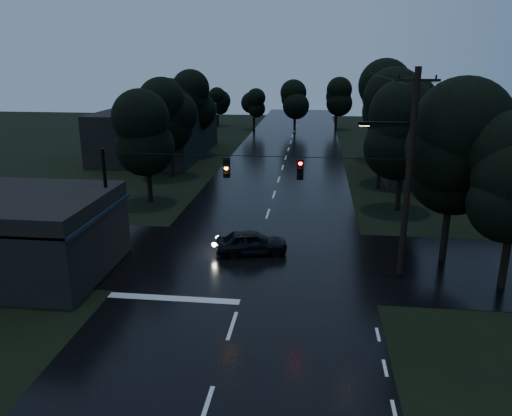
# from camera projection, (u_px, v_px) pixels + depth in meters

# --- Properties ---
(ground) EXTENTS (160.00, 160.00, 0.00)m
(ground) POSITION_uv_depth(u_px,v_px,m) (206.00, 410.00, 15.36)
(ground) COLOR black
(ground) RESTS_ON ground
(main_road) EXTENTS (12.00, 120.00, 0.02)m
(main_road) POSITION_uv_depth(u_px,v_px,m) (279.00, 180.00, 43.85)
(main_road) COLOR black
(main_road) RESTS_ON ground
(cross_street) EXTENTS (60.00, 9.00, 0.02)m
(cross_street) POSITION_uv_depth(u_px,v_px,m) (254.00, 259.00, 26.75)
(cross_street) COLOR black
(cross_street) RESTS_ON ground
(building_far_right) EXTENTS (10.00, 14.00, 4.40)m
(building_far_right) POSITION_uv_depth(u_px,v_px,m) (436.00, 150.00, 45.41)
(building_far_right) COLOR black
(building_far_right) RESTS_ON ground
(building_far_left) EXTENTS (10.00, 16.00, 5.00)m
(building_far_left) POSITION_uv_depth(u_px,v_px,m) (158.00, 132.00, 54.20)
(building_far_left) COLOR black
(building_far_left) RESTS_ON ground
(utility_pole_main) EXTENTS (3.50, 0.30, 10.00)m
(utility_pole_main) POSITION_uv_depth(u_px,v_px,m) (407.00, 171.00, 23.43)
(utility_pole_main) COLOR black
(utility_pole_main) RESTS_ON ground
(utility_pole_far) EXTENTS (2.00, 0.30, 7.50)m
(utility_pole_far) POSITION_uv_depth(u_px,v_px,m) (381.00, 142.00, 39.87)
(utility_pole_far) COLOR black
(utility_pole_far) RESTS_ON ground
(anchor_pole_left) EXTENTS (0.18, 0.18, 6.00)m
(anchor_pole_left) POSITION_uv_depth(u_px,v_px,m) (107.00, 206.00, 25.78)
(anchor_pole_left) COLOR black
(anchor_pole_left) RESTS_ON ground
(span_signals) EXTENTS (15.00, 0.37, 1.12)m
(span_signals) POSITION_uv_depth(u_px,v_px,m) (262.00, 168.00, 24.20)
(span_signals) COLOR black
(span_signals) RESTS_ON ground
(tree_corner_near) EXTENTS (4.48, 4.48, 9.44)m
(tree_corner_near) POSITION_uv_depth(u_px,v_px,m) (455.00, 149.00, 24.82)
(tree_corner_near) COLOR black
(tree_corner_near) RESTS_ON ground
(tree_left_a) EXTENTS (3.92, 3.92, 8.26)m
(tree_left_a) POSITION_uv_depth(u_px,v_px,m) (146.00, 132.00, 35.74)
(tree_left_a) COLOR black
(tree_left_a) RESTS_ON ground
(tree_left_b) EXTENTS (4.20, 4.20, 8.85)m
(tree_left_b) POSITION_uv_depth(u_px,v_px,m) (169.00, 114.00, 43.29)
(tree_left_b) COLOR black
(tree_left_b) RESTS_ON ground
(tree_left_c) EXTENTS (4.48, 4.48, 9.44)m
(tree_left_c) POSITION_uv_depth(u_px,v_px,m) (191.00, 100.00, 52.75)
(tree_left_c) COLOR black
(tree_left_c) RESTS_ON ground
(tree_right_a) EXTENTS (4.20, 4.20, 8.85)m
(tree_right_a) POSITION_uv_depth(u_px,v_px,m) (404.00, 131.00, 33.59)
(tree_right_a) COLOR black
(tree_right_a) RESTS_ON ground
(tree_right_b) EXTENTS (4.48, 4.48, 9.44)m
(tree_right_b) POSITION_uv_depth(u_px,v_px,m) (396.00, 112.00, 41.01)
(tree_right_b) COLOR black
(tree_right_b) RESTS_ON ground
(tree_right_c) EXTENTS (4.76, 4.76, 10.03)m
(tree_right_c) POSITION_uv_depth(u_px,v_px,m) (388.00, 98.00, 50.33)
(tree_right_c) COLOR black
(tree_right_c) RESTS_ON ground
(car) EXTENTS (4.17, 2.41, 1.33)m
(car) POSITION_uv_depth(u_px,v_px,m) (251.00, 242.00, 27.29)
(car) COLOR black
(car) RESTS_ON ground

